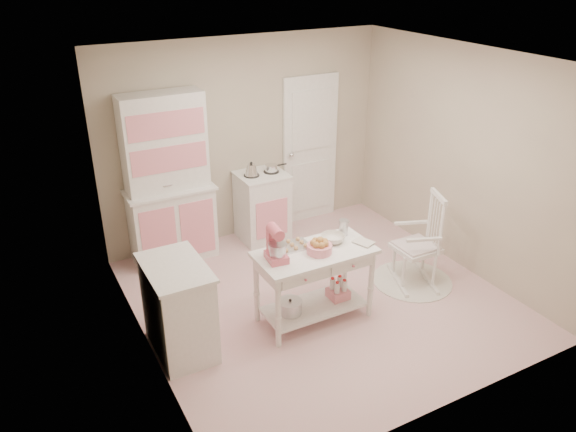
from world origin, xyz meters
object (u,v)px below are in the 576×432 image
(base_cabinet, at_px, (179,308))
(stove, at_px, (262,206))
(rocking_chair, at_px, (417,240))
(work_table, at_px, (314,285))
(stand_mixer, at_px, (276,245))
(hutch, at_px, (168,180))
(bread_basket, at_px, (319,249))

(base_cabinet, bearing_deg, stove, 45.02)
(rocking_chair, distance_m, work_table, 1.39)
(work_table, height_order, stand_mixer, stand_mixer)
(work_table, bearing_deg, base_cabinet, 172.60)
(stove, distance_m, rocking_chair, 2.11)
(hutch, xyz_separation_m, stand_mixer, (0.45, -1.92, -0.07))
(base_cabinet, height_order, work_table, base_cabinet)
(stove, bearing_deg, stand_mixer, -111.94)
(bread_basket, bearing_deg, base_cabinet, 170.70)
(base_cabinet, xyz_separation_m, rocking_chair, (2.76, -0.11, 0.09))
(hutch, distance_m, base_cabinet, 1.92)
(stove, height_order, stand_mixer, stand_mixer)
(hutch, distance_m, rocking_chair, 2.97)
(hutch, bearing_deg, stand_mixer, -76.92)
(base_cabinet, relative_size, work_table, 0.77)
(stove, xyz_separation_m, base_cabinet, (-1.71, -1.71, 0.00))
(hutch, relative_size, bread_basket, 8.32)
(base_cabinet, bearing_deg, work_table, -7.40)
(hutch, bearing_deg, stove, -2.39)
(work_table, height_order, bread_basket, bread_basket)
(rocking_chair, xyz_separation_m, stand_mixer, (-1.80, -0.05, 0.42))
(hutch, bearing_deg, rocking_chair, -39.81)
(work_table, bearing_deg, stand_mixer, 177.27)
(work_table, xyz_separation_m, bread_basket, (0.02, -0.05, 0.45))
(rocking_chair, xyz_separation_m, bread_basket, (-1.36, -0.12, 0.30))
(base_cabinet, distance_m, stand_mixer, 1.10)
(hutch, height_order, rocking_chair, hutch)
(bread_basket, bearing_deg, work_table, 111.80)
(bread_basket, bearing_deg, rocking_chair, 4.90)
(bread_basket, bearing_deg, stove, 80.82)
(base_cabinet, bearing_deg, rocking_chair, -2.33)
(rocking_chair, relative_size, stand_mixer, 3.24)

